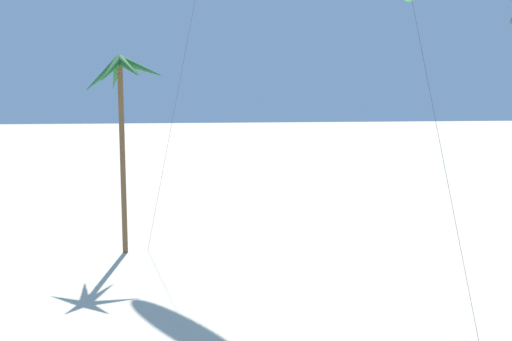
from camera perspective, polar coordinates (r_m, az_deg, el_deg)
name	(u,v)px	position (r m, az deg, el deg)	size (l,w,h in m)	color
palm_tree_4	(122,85)	(35.72, -12.03, 7.53)	(4.60, 4.76, 11.12)	brown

